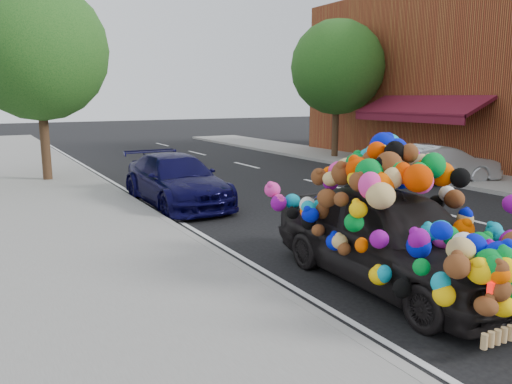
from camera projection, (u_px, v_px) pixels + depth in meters
The scene contains 10 objects.
ground at pixel (332, 240), 9.47m from camera, with size 100.00×100.00×0.00m, color black.
sidewalk at pixel (101, 276), 7.37m from camera, with size 4.00×60.00×0.12m, color gray.
kerb at pixel (220, 256), 8.32m from camera, with size 0.15×60.00×0.13m, color gray.
footpath_far at pixel (476, 179), 16.00m from camera, with size 3.00×40.00×0.12m, color gray.
lane_markings at pixel (459, 217), 11.22m from camera, with size 6.00×50.00×0.01m, color silver, non-canonical shape.
tree_near_sidewalk at pixel (38, 51), 14.98m from camera, with size 4.20×4.20×6.13m.
tree_far_b at pixel (337, 68), 21.16m from camera, with size 4.00×4.00×5.90m.
plush_art_car at pixel (394, 213), 7.05m from camera, with size 2.16×4.40×2.06m.
navy_sedan at pixel (176, 180), 12.51m from camera, with size 1.73×4.26×1.24m, color #070531.
silver_hatchback at pixel (439, 164), 15.58m from camera, with size 1.28×3.66×1.21m, color #A8ABB0.
Camera 1 is at (-5.77, -7.22, 2.67)m, focal length 35.00 mm.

